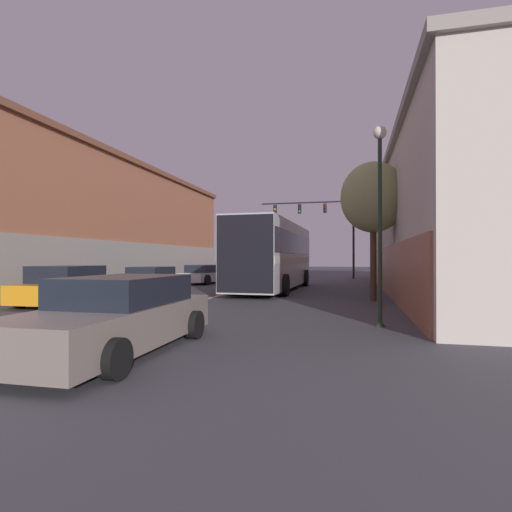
{
  "coord_description": "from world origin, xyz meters",
  "views": [
    {
      "loc": [
        5.91,
        -4.24,
        1.67
      ],
      "look_at": [
        1.12,
        15.37,
        1.81
      ],
      "focal_mm": 28.0,
      "sensor_mm": 36.0,
      "label": 1
    }
  ],
  "objects_px": {
    "parked_car_left_near": "(204,275)",
    "traffic_signal_gantry": "(322,219)",
    "street_tree_near": "(373,198)",
    "hatchback_foreground": "(119,316)",
    "parked_car_left_distant": "(231,270)",
    "parked_car_left_far": "(153,279)",
    "parked_car_left_mid": "(70,286)",
    "street_lamp": "(380,208)",
    "bus": "(274,253)"
  },
  "relations": [
    {
      "from": "parked_car_left_near",
      "to": "traffic_signal_gantry",
      "type": "xyz_separation_m",
      "value": [
        7.19,
        9.05,
        4.43
      ]
    },
    {
      "from": "traffic_signal_gantry",
      "to": "street_tree_near",
      "type": "bearing_deg",
      "value": -79.34
    },
    {
      "from": "hatchback_foreground",
      "to": "parked_car_left_distant",
      "type": "distance_m",
      "value": 27.55
    },
    {
      "from": "parked_car_left_far",
      "to": "street_tree_near",
      "type": "relative_size",
      "value": 0.74
    },
    {
      "from": "parked_car_left_far",
      "to": "street_tree_near",
      "type": "xyz_separation_m",
      "value": [
        10.81,
        -2.16,
        3.49
      ]
    },
    {
      "from": "parked_car_left_mid",
      "to": "street_tree_near",
      "type": "height_order",
      "value": "street_tree_near"
    },
    {
      "from": "street_tree_near",
      "to": "street_lamp",
      "type": "bearing_deg",
      "value": -91.2
    },
    {
      "from": "bus",
      "to": "street_tree_near",
      "type": "relative_size",
      "value": 2.02
    },
    {
      "from": "bus",
      "to": "street_lamp",
      "type": "distance_m",
      "value": 11.74
    },
    {
      "from": "parked_car_left_far",
      "to": "traffic_signal_gantry",
      "type": "bearing_deg",
      "value": -22.93
    },
    {
      "from": "parked_car_left_far",
      "to": "parked_car_left_distant",
      "type": "distance_m",
      "value": 14.55
    },
    {
      "from": "bus",
      "to": "street_tree_near",
      "type": "distance_m",
      "value": 6.97
    },
    {
      "from": "parked_car_left_distant",
      "to": "street_tree_near",
      "type": "relative_size",
      "value": 0.81
    },
    {
      "from": "parked_car_left_distant",
      "to": "street_tree_near",
      "type": "distance_m",
      "value": 20.37
    },
    {
      "from": "bus",
      "to": "hatchback_foreground",
      "type": "relative_size",
      "value": 2.36
    },
    {
      "from": "street_tree_near",
      "to": "parked_car_left_far",
      "type": "bearing_deg",
      "value": 168.69
    },
    {
      "from": "bus",
      "to": "parked_car_left_mid",
      "type": "xyz_separation_m",
      "value": [
        -5.93,
        -8.41,
        -1.3
      ]
    },
    {
      "from": "traffic_signal_gantry",
      "to": "street_tree_near",
      "type": "height_order",
      "value": "traffic_signal_gantry"
    },
    {
      "from": "parked_car_left_distant",
      "to": "street_lamp",
      "type": "height_order",
      "value": "street_lamp"
    },
    {
      "from": "hatchback_foreground",
      "to": "parked_car_left_mid",
      "type": "distance_m",
      "value": 8.59
    },
    {
      "from": "bus",
      "to": "street_lamp",
      "type": "relative_size",
      "value": 2.25
    },
    {
      "from": "parked_car_left_near",
      "to": "bus",
      "type": "bearing_deg",
      "value": -119.62
    },
    {
      "from": "traffic_signal_gantry",
      "to": "hatchback_foreground",
      "type": "bearing_deg",
      "value": -93.2
    },
    {
      "from": "traffic_signal_gantry",
      "to": "parked_car_left_mid",
      "type": "bearing_deg",
      "value": -109.21
    },
    {
      "from": "parked_car_left_near",
      "to": "parked_car_left_far",
      "type": "bearing_deg",
      "value": -175.62
    },
    {
      "from": "parked_car_left_far",
      "to": "parked_car_left_near",
      "type": "bearing_deg",
      "value": 0.23
    },
    {
      "from": "parked_car_left_distant",
      "to": "traffic_signal_gantry",
      "type": "xyz_separation_m",
      "value": [
        7.81,
        0.95,
        4.35
      ]
    },
    {
      "from": "parked_car_left_far",
      "to": "hatchback_foreground",
      "type": "bearing_deg",
      "value": -151.34
    },
    {
      "from": "street_tree_near",
      "to": "parked_car_left_near",
      "type": "bearing_deg",
      "value": 140.68
    },
    {
      "from": "parked_car_left_far",
      "to": "street_lamp",
      "type": "distance_m",
      "value": 13.78
    },
    {
      "from": "parked_car_left_distant",
      "to": "street_lamp",
      "type": "bearing_deg",
      "value": -149.56
    },
    {
      "from": "parked_car_left_mid",
      "to": "traffic_signal_gantry",
      "type": "height_order",
      "value": "traffic_signal_gantry"
    },
    {
      "from": "bus",
      "to": "parked_car_left_distant",
      "type": "distance_m",
      "value": 13.8
    },
    {
      "from": "parked_car_left_far",
      "to": "parked_car_left_distant",
      "type": "height_order",
      "value": "parked_car_left_distant"
    },
    {
      "from": "traffic_signal_gantry",
      "to": "street_tree_near",
      "type": "relative_size",
      "value": 1.43
    },
    {
      "from": "parked_car_left_near",
      "to": "parked_car_left_mid",
      "type": "relative_size",
      "value": 0.98
    },
    {
      "from": "hatchback_foreground",
      "to": "parked_car_left_near",
      "type": "xyz_separation_m",
      "value": [
        -5.64,
        18.73,
        -0.03
      ]
    },
    {
      "from": "street_lamp",
      "to": "parked_car_left_distant",
      "type": "bearing_deg",
      "value": 115.63
    },
    {
      "from": "parked_car_left_distant",
      "to": "street_tree_near",
      "type": "xyz_separation_m",
      "value": [
        11.13,
        -16.71,
        3.41
      ]
    },
    {
      "from": "hatchback_foreground",
      "to": "street_lamp",
      "type": "height_order",
      "value": "street_lamp"
    },
    {
      "from": "parked_car_left_distant",
      "to": "bus",
      "type": "bearing_deg",
      "value": -148.33
    },
    {
      "from": "hatchback_foreground",
      "to": "bus",
      "type": "bearing_deg",
      "value": -0.53
    },
    {
      "from": "parked_car_left_near",
      "to": "parked_car_left_far",
      "type": "relative_size",
      "value": 1.05
    },
    {
      "from": "parked_car_left_mid",
      "to": "traffic_signal_gantry",
      "type": "distance_m",
      "value": 23.3
    },
    {
      "from": "parked_car_left_mid",
      "to": "traffic_signal_gantry",
      "type": "xyz_separation_m",
      "value": [
        7.53,
        21.61,
        4.37
      ]
    },
    {
      "from": "bus",
      "to": "hatchback_foreground",
      "type": "xyz_separation_m",
      "value": [
        0.05,
        -14.58,
        -1.33
      ]
    },
    {
      "from": "traffic_signal_gantry",
      "to": "street_lamp",
      "type": "relative_size",
      "value": 1.6
    },
    {
      "from": "parked_car_left_mid",
      "to": "street_lamp",
      "type": "bearing_deg",
      "value": -104.08
    },
    {
      "from": "parked_car_left_mid",
      "to": "street_lamp",
      "type": "distance_m",
      "value": 11.19
    },
    {
      "from": "parked_car_left_near",
      "to": "hatchback_foreground",
      "type": "bearing_deg",
      "value": -156.23
    }
  ]
}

